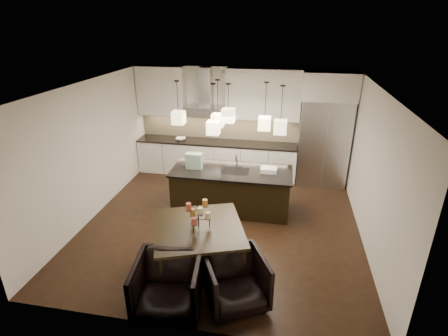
% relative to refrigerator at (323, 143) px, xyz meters
% --- Properties ---
extents(floor, '(5.50, 5.50, 0.02)m').
position_rel_refrigerator_xyz_m(floor, '(-2.10, -2.38, -1.08)').
color(floor, black).
rests_on(floor, ground).
extents(ceiling, '(5.50, 5.50, 0.02)m').
position_rel_refrigerator_xyz_m(ceiling, '(-2.10, -2.38, 1.73)').
color(ceiling, white).
rests_on(ceiling, wall_back).
extents(wall_back, '(5.50, 0.02, 2.80)m').
position_rel_refrigerator_xyz_m(wall_back, '(-2.10, 0.38, 0.32)').
color(wall_back, silver).
rests_on(wall_back, ground).
extents(wall_front, '(5.50, 0.02, 2.80)m').
position_rel_refrigerator_xyz_m(wall_front, '(-2.10, -5.14, 0.32)').
color(wall_front, silver).
rests_on(wall_front, ground).
extents(wall_left, '(0.02, 5.50, 2.80)m').
position_rel_refrigerator_xyz_m(wall_left, '(-4.86, -2.38, 0.32)').
color(wall_left, silver).
rests_on(wall_left, ground).
extents(wall_right, '(0.02, 5.50, 2.80)m').
position_rel_refrigerator_xyz_m(wall_right, '(0.66, -2.38, 0.32)').
color(wall_right, silver).
rests_on(wall_right, ground).
extents(refrigerator, '(1.20, 0.72, 2.15)m').
position_rel_refrigerator_xyz_m(refrigerator, '(0.00, 0.00, 0.00)').
color(refrigerator, '#B7B7BA').
rests_on(refrigerator, floor).
extents(fridge_panel, '(1.26, 0.72, 0.65)m').
position_rel_refrigerator_xyz_m(fridge_panel, '(0.00, 0.00, 1.40)').
color(fridge_panel, silver).
rests_on(fridge_panel, refrigerator).
extents(lower_cabinets, '(4.21, 0.62, 0.88)m').
position_rel_refrigerator_xyz_m(lower_cabinets, '(-2.73, 0.05, -0.64)').
color(lower_cabinets, silver).
rests_on(lower_cabinets, floor).
extents(countertop, '(4.21, 0.66, 0.04)m').
position_rel_refrigerator_xyz_m(countertop, '(-2.73, 0.05, -0.17)').
color(countertop, black).
rests_on(countertop, lower_cabinets).
extents(backsplash, '(4.21, 0.02, 0.63)m').
position_rel_refrigerator_xyz_m(backsplash, '(-2.73, 0.35, 0.16)').
color(backsplash, '#C2B58C').
rests_on(backsplash, countertop).
extents(upper_cab_left, '(1.25, 0.35, 1.25)m').
position_rel_refrigerator_xyz_m(upper_cab_left, '(-4.20, 0.19, 1.10)').
color(upper_cab_left, silver).
rests_on(upper_cab_left, wall_back).
extents(upper_cab_right, '(1.85, 0.35, 1.25)m').
position_rel_refrigerator_xyz_m(upper_cab_right, '(-1.55, 0.19, 1.10)').
color(upper_cab_right, silver).
rests_on(upper_cab_right, wall_back).
extents(hood_canopy, '(0.90, 0.52, 0.24)m').
position_rel_refrigerator_xyz_m(hood_canopy, '(-3.03, 0.10, 0.65)').
color(hood_canopy, '#B7B7BA').
rests_on(hood_canopy, wall_back).
extents(hood_chimney, '(0.30, 0.28, 0.96)m').
position_rel_refrigerator_xyz_m(hood_chimney, '(-3.03, 0.21, 1.24)').
color(hood_chimney, '#B7B7BA').
rests_on(hood_chimney, hood_canopy).
extents(fruit_bowl, '(0.28, 0.28, 0.06)m').
position_rel_refrigerator_xyz_m(fruit_bowl, '(-3.68, 0.00, -0.12)').
color(fruit_bowl, silver).
rests_on(fruit_bowl, countertop).
extents(island_body, '(2.50, 1.01, 0.88)m').
position_rel_refrigerator_xyz_m(island_body, '(-2.02, -1.74, -0.64)').
color(island_body, black).
rests_on(island_body, floor).
extents(island_top, '(2.58, 1.09, 0.04)m').
position_rel_refrigerator_xyz_m(island_top, '(-2.02, -1.74, -0.18)').
color(island_top, black).
rests_on(island_top, island_body).
extents(faucet, '(0.10, 0.24, 0.38)m').
position_rel_refrigerator_xyz_m(faucet, '(-1.92, -1.64, 0.03)').
color(faucet, silver).
rests_on(faucet, island_top).
extents(tote_bag, '(0.34, 0.18, 0.34)m').
position_rel_refrigerator_xyz_m(tote_bag, '(-2.83, -1.77, 0.01)').
color(tote_bag, '#1C6348').
rests_on(tote_bag, island_top).
extents(food_container, '(0.34, 0.24, 0.10)m').
position_rel_refrigerator_xyz_m(food_container, '(-1.23, -1.70, -0.11)').
color(food_container, silver).
rests_on(food_container, island_top).
extents(dining_table, '(1.78, 1.78, 0.83)m').
position_rel_refrigerator_xyz_m(dining_table, '(-2.20, -3.89, -0.66)').
color(dining_table, black).
rests_on(dining_table, floor).
extents(candelabra, '(0.51, 0.51, 0.49)m').
position_rel_refrigerator_xyz_m(candelabra, '(-2.20, -3.89, 0.00)').
color(candelabra, black).
rests_on(candelabra, dining_table).
extents(candle_a, '(0.11, 0.11, 0.11)m').
position_rel_refrigerator_xyz_m(candle_a, '(-2.05, -3.83, -0.04)').
color(candle_a, '#F3DA95').
rests_on(candle_a, candelabra).
extents(candle_b, '(0.11, 0.11, 0.11)m').
position_rel_refrigerator_xyz_m(candle_b, '(-2.32, -3.79, -0.04)').
color(candle_b, '#C2812F').
rests_on(candle_b, candelabra).
extents(candle_c, '(0.11, 0.11, 0.11)m').
position_rel_refrigerator_xyz_m(candle_c, '(-2.23, -4.04, -0.04)').
color(candle_c, '#AF4634').
rests_on(candle_c, candelabra).
extents(candle_d, '(0.11, 0.11, 0.11)m').
position_rel_refrigerator_xyz_m(candle_d, '(-2.12, -3.75, 0.13)').
color(candle_d, '#C2812F').
rests_on(candle_d, candelabra).
extents(candle_e, '(0.11, 0.11, 0.11)m').
position_rel_refrigerator_xyz_m(candle_e, '(-2.34, -3.91, 0.13)').
color(candle_e, '#AF4634').
rests_on(candle_e, candelabra).
extents(candle_f, '(0.11, 0.11, 0.11)m').
position_rel_refrigerator_xyz_m(candle_f, '(-2.13, -4.01, 0.13)').
color(candle_f, '#F3DA95').
rests_on(candle_f, candelabra).
extents(armchair_left, '(1.02, 1.05, 0.85)m').
position_rel_refrigerator_xyz_m(armchair_left, '(-2.41, -4.85, -0.65)').
color(armchair_left, black).
rests_on(armchair_left, floor).
extents(armchair_right, '(1.15, 1.16, 0.79)m').
position_rel_refrigerator_xyz_m(armchair_right, '(-1.49, -4.52, -0.68)').
color(armchair_right, black).
rests_on(armchair_right, floor).
extents(pendant_a, '(0.24, 0.24, 0.26)m').
position_rel_refrigerator_xyz_m(pendant_a, '(-3.09, -1.89, 0.99)').
color(pendant_a, beige).
rests_on(pendant_a, ceiling).
extents(pendant_b, '(0.24, 0.24, 0.26)m').
position_rel_refrigerator_xyz_m(pendant_b, '(-2.34, -1.61, 0.90)').
color(pendant_b, beige).
rests_on(pendant_b, ceiling).
extents(pendant_c, '(0.24, 0.24, 0.26)m').
position_rel_refrigerator_xyz_m(pendant_c, '(-2.05, -2.02, 1.12)').
color(pendant_c, beige).
rests_on(pendant_c, ceiling).
extents(pendant_d, '(0.24, 0.24, 0.26)m').
position_rel_refrigerator_xyz_m(pendant_d, '(-1.36, -1.71, 0.90)').
color(pendant_d, beige).
rests_on(pendant_d, ceiling).
extents(pendant_e, '(0.24, 0.24, 0.26)m').
position_rel_refrigerator_xyz_m(pendant_e, '(-1.04, -2.03, 0.94)').
color(pendant_e, beige).
rests_on(pendant_e, ceiling).
extents(pendant_f, '(0.24, 0.24, 0.26)m').
position_rel_refrigerator_xyz_m(pendant_f, '(-2.33, -2.06, 0.87)').
color(pendant_f, beige).
rests_on(pendant_f, ceiling).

